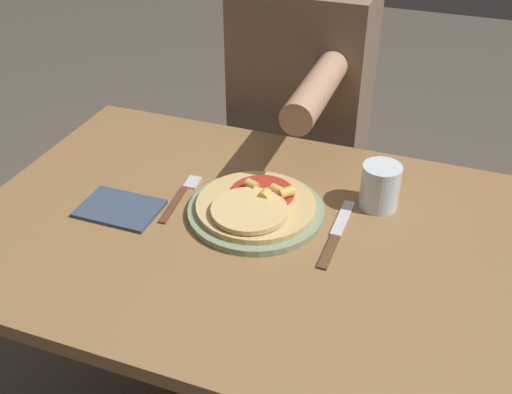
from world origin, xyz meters
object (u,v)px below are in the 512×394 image
object	(u,v)px
dining_table	(262,278)
person_diner	(301,115)
drinking_glass	(380,186)
pizza	(255,205)
plate	(256,211)
knife	(336,234)
fork	(181,195)

from	to	relation	value
dining_table	person_diner	xyz separation A→B (m)	(-0.09, 0.55, 0.09)
drinking_glass	dining_table	bearing A→B (deg)	-140.74
pizza	drinking_glass	distance (m)	0.25
plate	knife	xyz separation A→B (m)	(0.17, -0.01, -0.00)
dining_table	pizza	xyz separation A→B (m)	(-0.03, 0.04, 0.15)
dining_table	pizza	distance (m)	0.16
knife	plate	bearing A→B (deg)	175.63
dining_table	plate	bearing A→B (deg)	122.60
pizza	knife	world-z (taller)	pizza
knife	person_diner	world-z (taller)	person_diner
dining_table	knife	size ratio (longest dim) A/B	5.18
dining_table	plate	world-z (taller)	plate
plate	knife	distance (m)	0.17
drinking_glass	knife	bearing A→B (deg)	-114.14
fork	person_diner	distance (m)	0.51
drinking_glass	fork	bearing A→B (deg)	-164.71
dining_table	person_diner	world-z (taller)	person_diner
knife	drinking_glass	xyz separation A→B (m)	(0.06, 0.12, 0.04)
pizza	fork	size ratio (longest dim) A/B	1.35
plate	fork	size ratio (longest dim) A/B	1.53
knife	drinking_glass	distance (m)	0.14
fork	knife	xyz separation A→B (m)	(0.33, -0.02, 0.00)
fork	plate	bearing A→B (deg)	-1.68
pizza	knife	size ratio (longest dim) A/B	1.08
fork	person_diner	bearing A→B (deg)	77.69
knife	person_diner	distance (m)	0.57
dining_table	plate	xyz separation A→B (m)	(-0.03, 0.05, 0.13)
dining_table	pizza	world-z (taller)	pizza
fork	knife	bearing A→B (deg)	-3.02
fork	drinking_glass	bearing A→B (deg)	15.29
pizza	person_diner	bearing A→B (deg)	96.41
knife	person_diner	size ratio (longest dim) A/B	0.18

